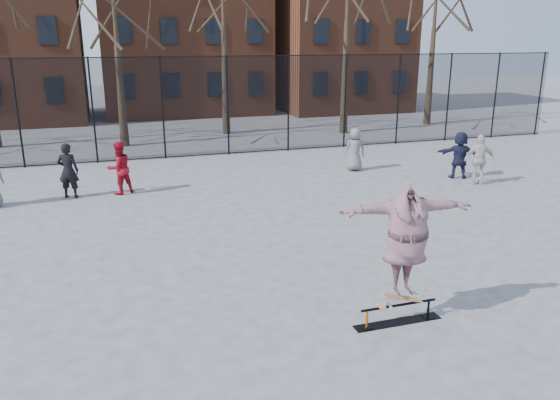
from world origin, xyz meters
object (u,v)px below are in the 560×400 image
object	(u,v)px
skateboard	(402,301)
bystander_red	(119,168)
bystander_black	(68,171)
bystander_extra	(355,150)
bystander_navy	(460,155)
skate_rail	(398,315)
skater	(406,247)
bystander_white	(480,160)

from	to	relation	value
skateboard	bystander_red	distance (m)	10.65
bystander_black	bystander_extra	size ratio (longest dim) A/B	1.07
bystander_black	bystander_navy	world-z (taller)	bystander_black
bystander_black	skateboard	bearing A→B (deg)	135.94
skate_rail	bystander_black	xyz separation A→B (m)	(-5.66, 9.79, 0.70)
skater	bystander_red	bearing A→B (deg)	119.51
bystander_red	skateboard	bearing A→B (deg)	88.03
bystander_white	bystander_navy	xyz separation A→B (m)	(-0.10, 0.93, -0.02)
bystander_white	bystander_extra	size ratio (longest dim) A/B	1.07
bystander_black	bystander_red	world-z (taller)	bystander_black
skateboard	bystander_navy	bearing A→B (deg)	49.94
bystander_red	bystander_navy	xyz separation A→B (m)	(11.19, -1.51, -0.01)
bystander_white	skate_rail	bearing A→B (deg)	68.39
bystander_black	bystander_red	size ratio (longest dim) A/B	1.02
skater	bystander_black	xyz separation A→B (m)	(-5.73, 9.79, -0.54)
skater	skate_rail	bearing A→B (deg)	-174.03
skate_rail	bystander_red	world-z (taller)	bystander_red
bystander_black	bystander_navy	xyz separation A→B (m)	(12.66, -1.55, -0.03)
bystander_black	bystander_navy	bearing A→B (deg)	-171.33
bystander_navy	bystander_extra	size ratio (longest dim) A/B	1.04
skate_rail	bystander_white	distance (m)	10.22
bystander_white	bystander_extra	distance (m)	4.29
skater	bystander_black	world-z (taller)	skater
bystander_navy	bystander_red	bearing A→B (deg)	18.48
skateboard	bystander_red	xyz separation A→B (m)	(-4.25, 9.76, 0.42)
bystander_black	bystander_extra	xyz separation A→B (m)	(9.71, 0.55, -0.06)
bystander_navy	bystander_extra	distance (m)	3.62
bystander_white	bystander_extra	bearing A→B (deg)	-22.18
skateboard	bystander_white	distance (m)	10.17
bystander_red	bystander_white	world-z (taller)	bystander_white
skater	bystander_red	world-z (taller)	skater
skate_rail	bystander_white	xyz separation A→B (m)	(7.10, 7.32, 0.69)
bystander_black	bystander_white	world-z (taller)	bystander_black
skater	bystander_black	size ratio (longest dim) A/B	1.37
skater	bystander_navy	bearing A→B (deg)	55.91
bystander_navy	bystander_extra	world-z (taller)	bystander_navy
bystander_extra	bystander_red	bearing A→B (deg)	11.12
skater	bystander_red	xyz separation A→B (m)	(-4.25, 9.76, -0.56)
skateboard	bystander_black	xyz separation A→B (m)	(-5.73, 9.79, 0.44)
skate_rail	bystander_navy	size ratio (longest dim) A/B	0.98
skater	bystander_red	distance (m)	10.66
skater	bystander_white	distance (m)	10.17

